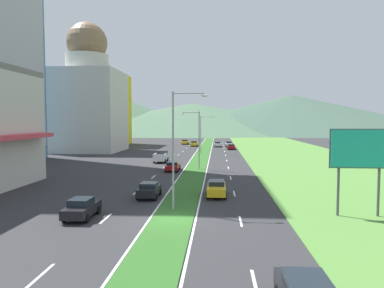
{
  "coord_description": "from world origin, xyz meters",
  "views": [
    {
      "loc": [
        3.37,
        -25.95,
        7.44
      ],
      "look_at": [
        -1.39,
        39.57,
        3.11
      ],
      "focal_mm": 33.05,
      "sensor_mm": 36.0,
      "label": 1
    }
  ],
  "objects_px": {
    "street_lamp_mid": "(197,136)",
    "car_8": "(216,188)",
    "billboard_roadside": "(360,153)",
    "car_1": "(229,144)",
    "car_5": "(149,190)",
    "car_0": "(231,147)",
    "street_lamp_near": "(177,143)",
    "car_4": "(185,142)",
    "car_6": "(218,144)",
    "car_9": "(173,166)",
    "car_3": "(82,208)",
    "car_2": "(194,143)",
    "pickup_truck_0": "(161,156)",
    "street_lamp_far": "(203,132)"
  },
  "relations": [
    {
      "from": "street_lamp_near",
      "to": "car_4",
      "type": "xyz_separation_m",
      "value": [
        -6.96,
        82.58,
        -4.86
      ]
    },
    {
      "from": "car_9",
      "to": "car_3",
      "type": "bearing_deg",
      "value": 171.93
    },
    {
      "from": "street_lamp_mid",
      "to": "car_9",
      "type": "height_order",
      "value": "street_lamp_mid"
    },
    {
      "from": "street_lamp_near",
      "to": "billboard_roadside",
      "type": "relative_size",
      "value": 1.44
    },
    {
      "from": "billboard_roadside",
      "to": "car_0",
      "type": "relative_size",
      "value": 1.65
    },
    {
      "from": "street_lamp_near",
      "to": "car_0",
      "type": "bearing_deg",
      "value": 83.75
    },
    {
      "from": "car_2",
      "to": "car_4",
      "type": "distance_m",
      "value": 9.11
    },
    {
      "from": "street_lamp_mid",
      "to": "car_2",
      "type": "height_order",
      "value": "street_lamp_mid"
    },
    {
      "from": "street_lamp_near",
      "to": "car_4",
      "type": "distance_m",
      "value": 83.02
    },
    {
      "from": "car_1",
      "to": "car_5",
      "type": "bearing_deg",
      "value": -8.14
    },
    {
      "from": "car_6",
      "to": "car_9",
      "type": "height_order",
      "value": "car_6"
    },
    {
      "from": "car_0",
      "to": "car_6",
      "type": "height_order",
      "value": "car_6"
    },
    {
      "from": "car_5",
      "to": "car_0",
      "type": "bearing_deg",
      "value": -9.83
    },
    {
      "from": "billboard_roadside",
      "to": "car_3",
      "type": "xyz_separation_m",
      "value": [
        -21.23,
        -1.91,
        -4.22
      ]
    },
    {
      "from": "billboard_roadside",
      "to": "car_1",
      "type": "height_order",
      "value": "billboard_roadside"
    },
    {
      "from": "car_9",
      "to": "pickup_truck_0",
      "type": "bearing_deg",
      "value": 17.62
    },
    {
      "from": "pickup_truck_0",
      "to": "street_lamp_near",
      "type": "bearing_deg",
      "value": -168.73
    },
    {
      "from": "car_2",
      "to": "pickup_truck_0",
      "type": "xyz_separation_m",
      "value": [
        -3.34,
        -40.0,
        0.2
      ]
    },
    {
      "from": "car_0",
      "to": "car_8",
      "type": "xyz_separation_m",
      "value": [
        -3.65,
        -57.38,
        0.06
      ]
    },
    {
      "from": "car_9",
      "to": "street_lamp_mid",
      "type": "bearing_deg",
      "value": -62.91
    },
    {
      "from": "car_8",
      "to": "pickup_truck_0",
      "type": "distance_m",
      "value": 30.13
    },
    {
      "from": "car_1",
      "to": "car_9",
      "type": "xyz_separation_m",
      "value": [
        -9.9,
        -50.37,
        -0.05
      ]
    },
    {
      "from": "car_4",
      "to": "car_5",
      "type": "bearing_deg",
      "value": -177.27
    },
    {
      "from": "car_0",
      "to": "car_6",
      "type": "xyz_separation_m",
      "value": [
        -3.54,
        8.8,
        0.04
      ]
    },
    {
      "from": "street_lamp_near",
      "to": "car_4",
      "type": "bearing_deg",
      "value": 94.82
    },
    {
      "from": "car_0",
      "to": "car_3",
      "type": "bearing_deg",
      "value": -11.86
    },
    {
      "from": "car_2",
      "to": "car_4",
      "type": "xyz_separation_m",
      "value": [
        -3.49,
        8.42,
        -0.01
      ]
    },
    {
      "from": "street_lamp_mid",
      "to": "car_8",
      "type": "xyz_separation_m",
      "value": [
        3.05,
        -19.07,
        -4.34
      ]
    },
    {
      "from": "street_lamp_mid",
      "to": "car_4",
      "type": "distance_m",
      "value": 58.34
    },
    {
      "from": "car_6",
      "to": "billboard_roadside",
      "type": "bearing_deg",
      "value": 8.47
    },
    {
      "from": "car_0",
      "to": "car_2",
      "type": "relative_size",
      "value": 0.88
    },
    {
      "from": "car_8",
      "to": "pickup_truck_0",
      "type": "bearing_deg",
      "value": -160.45
    },
    {
      "from": "street_lamp_mid",
      "to": "car_1",
      "type": "relative_size",
      "value": 1.93
    },
    {
      "from": "street_lamp_near",
      "to": "car_6",
      "type": "relative_size",
      "value": 2.3
    },
    {
      "from": "pickup_truck_0",
      "to": "billboard_roadside",
      "type": "bearing_deg",
      "value": -149.15
    },
    {
      "from": "car_3",
      "to": "car_6",
      "type": "relative_size",
      "value": 0.94
    },
    {
      "from": "street_lamp_near",
      "to": "billboard_roadside",
      "type": "height_order",
      "value": "street_lamp_near"
    },
    {
      "from": "car_5",
      "to": "car_8",
      "type": "height_order",
      "value": "car_8"
    },
    {
      "from": "car_4",
      "to": "car_6",
      "type": "xyz_separation_m",
      "value": [
        10.34,
        -10.61,
        -0.01
      ]
    },
    {
      "from": "car_4",
      "to": "billboard_roadside",
      "type": "bearing_deg",
      "value": -165.78
    },
    {
      "from": "car_1",
      "to": "car_2",
      "type": "bearing_deg",
      "value": -94.18
    },
    {
      "from": "car_0",
      "to": "car_4",
      "type": "distance_m",
      "value": 23.87
    },
    {
      "from": "car_1",
      "to": "car_4",
      "type": "relative_size",
      "value": 1.0
    },
    {
      "from": "street_lamp_near",
      "to": "car_1",
      "type": "relative_size",
      "value": 2.15
    },
    {
      "from": "car_8",
      "to": "car_3",
      "type": "bearing_deg",
      "value": -49.4
    },
    {
      "from": "street_lamp_far",
      "to": "car_9",
      "type": "relative_size",
      "value": 1.78
    },
    {
      "from": "car_2",
      "to": "car_5",
      "type": "relative_size",
      "value": 1.17
    },
    {
      "from": "billboard_roadside",
      "to": "car_9",
      "type": "xyz_separation_m",
      "value": [
        -17.54,
        24.15,
        -4.29
      ]
    },
    {
      "from": "car_5",
      "to": "street_lamp_near",
      "type": "bearing_deg",
      "value": -144.73
    },
    {
      "from": "street_lamp_near",
      "to": "car_3",
      "type": "distance_m",
      "value": 9.01
    }
  ]
}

